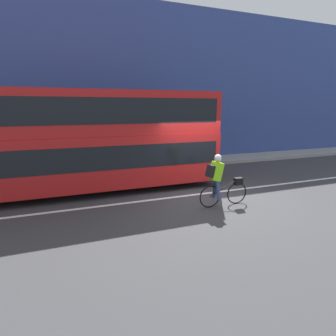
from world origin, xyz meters
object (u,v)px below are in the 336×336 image
Objects in this scene: cyclist_on_bike at (219,179)px; trash_bin at (32,163)px; street_sign_post at (51,137)px; bus at (87,137)px.

cyclist_on_bike is 1.87× the size of trash_bin.
street_sign_post is at bearing -0.38° from trash_bin.
cyclist_on_bike is 7.84m from street_sign_post.
trash_bin is (-5.85, 6.00, -0.28)m from cyclist_on_bike.
cyclist_on_bike is 0.60× the size of street_sign_post.
trash_bin is at bearing 179.62° from street_sign_post.
cyclist_on_bike is 8.38m from trash_bin.
cyclist_on_bike is at bearing -40.41° from bus.
bus is at bearing 139.59° from cyclist_on_bike.
trash_bin is 0.32× the size of street_sign_post.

